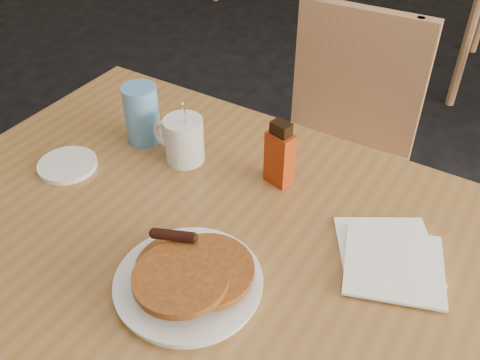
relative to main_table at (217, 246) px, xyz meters
name	(u,v)px	position (x,y,z in m)	size (l,w,h in m)	color
main_table	(217,246)	(0.00, 0.00, 0.00)	(1.38, 0.98, 0.75)	olive
chair_main_far	(342,132)	(0.02, 0.75, -0.17)	(0.41, 0.41, 0.91)	tan
pancake_plate	(189,278)	(0.03, -0.14, 0.06)	(0.26, 0.26, 0.08)	white
coffee_mug	(183,139)	(-0.19, 0.18, 0.09)	(0.13, 0.09, 0.17)	white
syrup_bottle	(280,155)	(0.04, 0.20, 0.11)	(0.07, 0.05, 0.15)	maroon
napkin_stack	(390,257)	(0.32, 0.09, 0.05)	(0.25, 0.26, 0.01)	white
blue_tumbler	(142,114)	(-0.31, 0.20, 0.11)	(0.08, 0.08, 0.14)	#5692CA
side_saucer	(68,165)	(-0.40, 0.02, 0.05)	(0.13, 0.13, 0.01)	white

